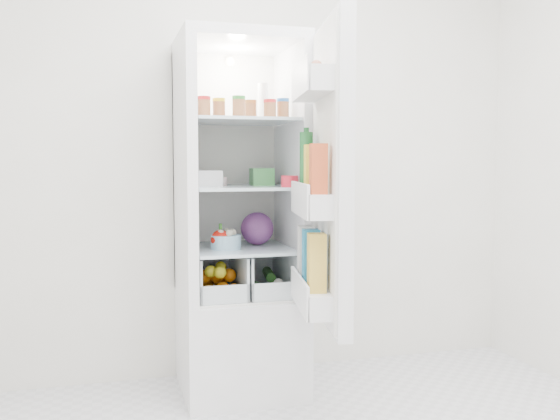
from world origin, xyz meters
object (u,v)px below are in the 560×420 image
object	(u,v)px
refrigerator	(238,261)
mushroom_bowl	(226,242)
fridge_door	(326,182)
red_cabbage	(257,228)

from	to	relation	value
refrigerator	mushroom_bowl	bearing A→B (deg)	-126.63
mushroom_bowl	fridge_door	size ratio (longest dim) A/B	0.11
red_cabbage	mushroom_bowl	xyz separation A→B (m)	(-0.19, -0.11, -0.05)
mushroom_bowl	red_cabbage	bearing A→B (deg)	30.69
red_cabbage	fridge_door	distance (m)	0.70
refrigerator	red_cabbage	distance (m)	0.20
refrigerator	fridge_door	bearing A→B (deg)	-68.51
refrigerator	red_cabbage	bearing A→B (deg)	-1.35
red_cabbage	mushroom_bowl	distance (m)	0.22
refrigerator	mushroom_bowl	xyz separation A→B (m)	(-0.08, -0.11, 0.12)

